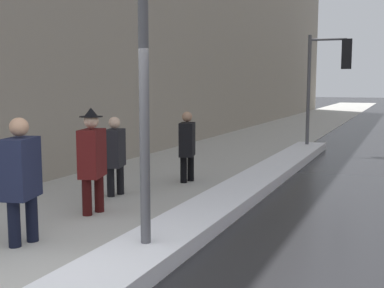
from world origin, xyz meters
TOP-DOWN VIEW (x-y plane):
  - sidewalk_slab at (-2.00, 15.00)m, footprint 4.00×80.00m
  - snow_bank_curb at (0.26, 5.64)m, footprint 0.88×13.25m
  - lamp_post at (0.24, 1.18)m, footprint 0.28×0.28m
  - traffic_light_near at (0.89, 11.74)m, footprint 1.31×0.37m
  - pedestrian_with_shoulder_bag at (-1.49, 1.01)m, footprint 0.45×0.78m
  - pedestrian_in_fedora at (-1.54, 2.62)m, footprint 0.44×0.60m
  - pedestrian_in_glasses at (-1.92, 3.86)m, footprint 0.41×0.54m
  - pedestrian_trailing at (-1.21, 5.58)m, footprint 0.41×0.55m

SIDE VIEW (x-z plane):
  - sidewalk_slab at x=-2.00m, z-range 0.00..0.01m
  - snow_bank_curb at x=0.26m, z-range 0.00..0.21m
  - pedestrian_in_glasses at x=-1.92m, z-range 0.08..1.58m
  - pedestrian_trailing at x=-1.21m, z-range 0.08..1.61m
  - pedestrian_with_shoulder_bag at x=-1.49m, z-range 0.09..1.77m
  - pedestrian_in_fedora at x=-1.54m, z-range 0.08..1.81m
  - traffic_light_near at x=0.89m, z-range 0.80..4.42m
  - lamp_post at x=0.24m, z-range 0.48..5.34m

